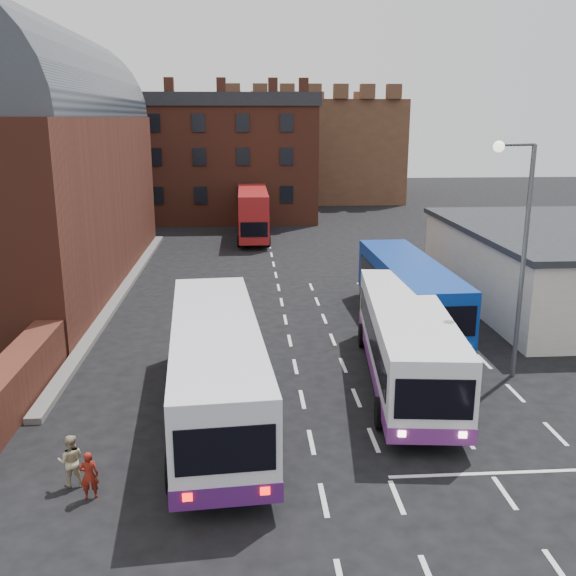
{
  "coord_description": "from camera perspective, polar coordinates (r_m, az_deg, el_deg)",
  "views": [
    {
      "loc": [
        -2.0,
        -19.1,
        9.97
      ],
      "look_at": [
        0.0,
        10.0,
        2.2
      ],
      "focal_mm": 40.0,
      "sensor_mm": 36.0,
      "label": 1
    }
  ],
  "objects": [
    {
      "name": "ground",
      "position": [
        21.64,
        1.86,
        -12.53
      ],
      "size": [
        180.0,
        180.0,
        0.0
      ],
      "primitive_type": "plane",
      "color": "black"
    },
    {
      "name": "railway_station",
      "position": [
        42.38,
        -22.91,
        10.61
      ],
      "size": [
        12.0,
        28.0,
        16.0
      ],
      "color": "#602B1E",
      "rests_on": "ground"
    },
    {
      "name": "forecourt_wall",
      "position": [
        24.39,
        -23.51,
        -8.23
      ],
      "size": [
        1.2,
        10.0,
        1.8
      ],
      "primitive_type": "cube",
      "color": "#602B1E",
      "rests_on": "ground"
    },
    {
      "name": "cream_building",
      "position": [
        38.02,
        22.74,
        1.88
      ],
      "size": [
        10.4,
        16.4,
        4.25
      ],
      "color": "beige",
      "rests_on": "ground"
    },
    {
      "name": "brick_terrace",
      "position": [
        65.38,
        -7.57,
        10.87
      ],
      "size": [
        22.0,
        10.0,
        11.0
      ],
      "primitive_type": "cube",
      "color": "brown",
      "rests_on": "ground"
    },
    {
      "name": "castle_keep",
      "position": [
        85.57,
        1.47,
        12.25
      ],
      "size": [
        22.0,
        22.0,
        12.0
      ],
      "primitive_type": "cube",
      "color": "brown",
      "rests_on": "ground"
    },
    {
      "name": "bus_white_outbound",
      "position": [
        21.83,
        -6.42,
        -6.6
      ],
      "size": [
        3.85,
        12.59,
        3.38
      ],
      "rotation": [
        0.0,
        0.0,
        0.08
      ],
      "color": "silver",
      "rests_on": "ground"
    },
    {
      "name": "bus_white_inbound",
      "position": [
        24.85,
        10.46,
        -4.37
      ],
      "size": [
        3.87,
        11.82,
        3.16
      ],
      "rotation": [
        0.0,
        0.0,
        3.04
      ],
      "color": "white",
      "rests_on": "ground"
    },
    {
      "name": "bus_blue",
      "position": [
        32.02,
        10.67,
        0.02
      ],
      "size": [
        3.12,
        11.75,
        3.19
      ],
      "rotation": [
        0.0,
        0.0,
        3.16
      ],
      "color": "navy",
      "rests_on": "ground"
    },
    {
      "name": "bus_red_double",
      "position": [
        54.18,
        -3.13,
        6.66
      ],
      "size": [
        2.63,
        10.4,
        4.16
      ],
      "rotation": [
        0.0,
        0.0,
        3.14
      ],
      "color": "#A61A1B",
      "rests_on": "ground"
    },
    {
      "name": "street_lamp",
      "position": [
        25.67,
        19.83,
        4.08
      ],
      "size": [
        1.81,
        0.74,
        9.18
      ],
      "rotation": [
        0.0,
        0.0,
        0.29
      ],
      "color": "#57595C",
      "rests_on": "ground"
    },
    {
      "name": "pedestrian_red",
      "position": [
        18.69,
        -17.27,
        -15.6
      ],
      "size": [
        0.56,
        0.42,
        1.37
      ],
      "primitive_type": "imported",
      "rotation": [
        0.0,
        0.0,
        3.34
      ],
      "color": "maroon",
      "rests_on": "ground"
    },
    {
      "name": "pedestrian_beige",
      "position": [
        19.39,
        -18.73,
        -14.32
      ],
      "size": [
        0.78,
        0.63,
        1.51
      ],
      "primitive_type": "imported",
      "rotation": [
        0.0,
        0.0,
        3.23
      ],
      "color": "tan",
      "rests_on": "ground"
    }
  ]
}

